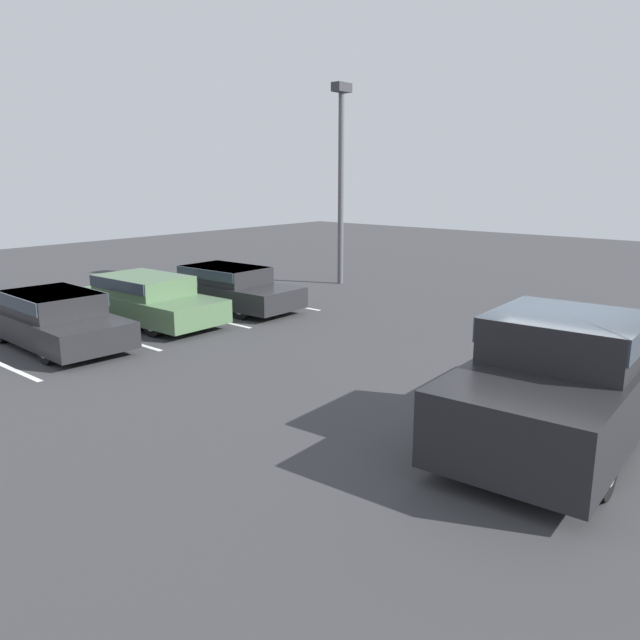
# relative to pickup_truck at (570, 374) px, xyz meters

# --- Properties ---
(ground_plane) EXTENTS (60.00, 60.00, 0.00)m
(ground_plane) POSITION_rel_pickup_truck_xyz_m (0.29, 0.38, -0.93)
(ground_plane) COLOR #38383A
(stall_stripe_b) EXTENTS (0.12, 4.68, 0.01)m
(stall_stripe_b) POSITION_rel_pickup_truck_xyz_m (-1.21, 10.70, -0.92)
(stall_stripe_b) COLOR white
(stall_stripe_b) RESTS_ON ground_plane
(stall_stripe_c) EXTENTS (0.12, 4.68, 0.01)m
(stall_stripe_c) POSITION_rel_pickup_truck_xyz_m (1.50, 10.70, -0.92)
(stall_stripe_c) COLOR white
(stall_stripe_c) RESTS_ON ground_plane
(stall_stripe_d) EXTENTS (0.12, 4.68, 0.01)m
(stall_stripe_d) POSITION_rel_pickup_truck_xyz_m (4.21, 10.70, -0.92)
(stall_stripe_d) COLOR white
(stall_stripe_d) RESTS_ON ground_plane
(pickup_truck) EXTENTS (5.67, 2.39, 1.88)m
(pickup_truck) POSITION_rel_pickup_truck_xyz_m (0.00, 0.00, 0.00)
(pickup_truck) COLOR black
(pickup_truck) RESTS_ON ground_plane
(parked_sedan_a) EXTENTS (1.96, 4.29, 1.23)m
(parked_sedan_a) POSITION_rel_pickup_truck_xyz_m (-2.45, 10.53, -0.27)
(parked_sedan_a) COLOR #232326
(parked_sedan_a) RESTS_ON ground_plane
(parked_sedan_b) EXTENTS (1.86, 4.58, 1.23)m
(parked_sedan_b) POSITION_rel_pickup_truck_xyz_m (0.19, 10.88, -0.27)
(parked_sedan_b) COLOR #4C6B47
(parked_sedan_b) RESTS_ON ground_plane
(parked_sedan_c) EXTENTS (1.84, 4.61, 1.21)m
(parked_sedan_c) POSITION_rel_pickup_truck_xyz_m (2.76, 10.63, -0.28)
(parked_sedan_c) COLOR #232326
(parked_sedan_c) RESTS_ON ground_plane
(light_post) EXTENTS (0.70, 0.36, 6.73)m
(light_post) POSITION_rel_pickup_truck_xyz_m (8.12, 10.70, 3.06)
(light_post) COLOR #515156
(light_post) RESTS_ON ground_plane
(traffic_cone) EXTENTS (0.40, 0.40, 0.68)m
(traffic_cone) POSITION_rel_pickup_truck_xyz_m (3.75, 1.68, -0.61)
(traffic_cone) COLOR black
(traffic_cone) RESTS_ON ground_plane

